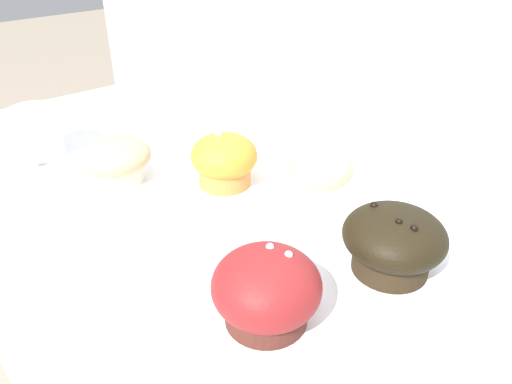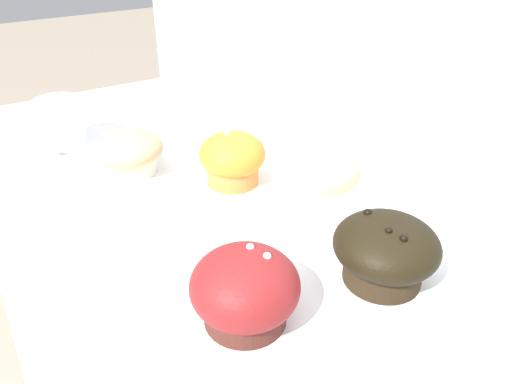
{
  "view_description": "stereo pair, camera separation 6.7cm",
  "coord_description": "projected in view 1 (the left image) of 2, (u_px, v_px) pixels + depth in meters",
  "views": [
    {
      "loc": [
        0.61,
        -0.35,
        1.28
      ],
      "look_at": [
        0.16,
        0.0,
        0.94
      ],
      "focal_mm": 35.0,
      "sensor_mm": 36.0,
      "label": 1
    },
    {
      "loc": [
        0.65,
        -0.3,
        1.28
      ],
      "look_at": [
        0.16,
        0.0,
        0.94
      ],
      "focal_mm": 35.0,
      "sensor_mm": 36.0,
      "label": 2
    }
  ],
  "objects": [
    {
      "name": "wall_back",
      "position": [
        420.0,
        93.0,
        1.12
      ],
      "size": [
        3.2,
        0.1,
        1.8
      ],
      "primitive_type": "cube",
      "color": "#A8B2B7",
      "rests_on": "ground"
    },
    {
      "name": "display_counter",
      "position": [
        206.0,
        366.0,
        1.03
      ],
      "size": [
        1.0,
        0.64,
        0.89
      ],
      "primitive_type": "cube",
      "color": "white",
      "rests_on": "ground"
    },
    {
      "name": "muffin_front_center",
      "position": [
        115.0,
        159.0,
        0.78
      ],
      "size": [
        0.11,
        0.11,
        0.07
      ],
      "color": "silver",
      "rests_on": "display_counter"
    },
    {
      "name": "muffin_back_left",
      "position": [
        266.0,
        290.0,
        0.51
      ],
      "size": [
        0.11,
        0.11,
        0.09
      ],
      "color": "#4F241D",
      "rests_on": "display_counter"
    },
    {
      "name": "muffin_back_right",
      "position": [
        394.0,
        241.0,
        0.58
      ],
      "size": [
        0.12,
        0.12,
        0.08
      ],
      "color": "black",
      "rests_on": "display_counter"
    },
    {
      "name": "muffin_front_left",
      "position": [
        321.0,
        172.0,
        0.74
      ],
      "size": [
        0.09,
        0.09,
        0.07
      ],
      "color": "white",
      "rests_on": "display_counter"
    },
    {
      "name": "muffin_front_right",
      "position": [
        224.0,
        160.0,
        0.76
      ],
      "size": [
        0.1,
        0.1,
        0.09
      ],
      "color": "#CA833E",
      "rests_on": "display_counter"
    },
    {
      "name": "coffee_cup",
      "position": [
        36.0,
        132.0,
        0.84
      ],
      "size": [
        0.1,
        0.1,
        0.09
      ],
      "color": "white",
      "rests_on": "display_counter"
    },
    {
      "name": "serving_plate",
      "position": [
        210.0,
        136.0,
        0.92
      ],
      "size": [
        0.2,
        0.2,
        0.01
      ],
      "color": "white",
      "rests_on": "display_counter"
    }
  ]
}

